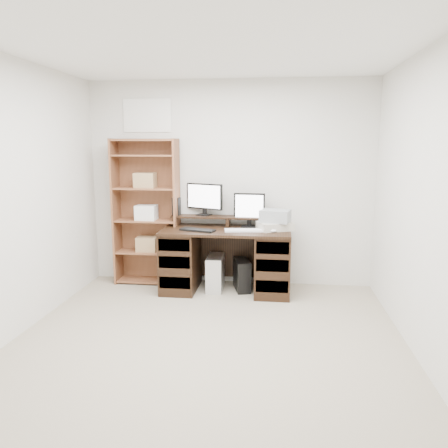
% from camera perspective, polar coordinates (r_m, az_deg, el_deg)
% --- Properties ---
extents(room, '(3.54, 4.04, 2.54)m').
position_cam_1_polar(room, '(3.44, -2.87, 2.31)').
color(room, tan).
rests_on(room, ground).
extents(desk, '(1.50, 0.70, 0.75)m').
position_cam_1_polar(desk, '(5.21, 0.28, -4.57)').
color(desk, black).
rests_on(desk, ground).
extents(riser_shelf, '(1.40, 0.22, 0.12)m').
position_cam_1_polar(riser_shelf, '(5.31, 0.54, 0.74)').
color(riser_shelf, black).
rests_on(riser_shelf, desk).
extents(monitor_wide, '(0.47, 0.22, 0.39)m').
position_cam_1_polar(monitor_wide, '(5.36, -2.57, 3.46)').
color(monitor_wide, black).
rests_on(monitor_wide, riser_shelf).
extents(monitor_small, '(0.37, 0.15, 0.41)m').
position_cam_1_polar(monitor_small, '(5.24, 3.33, 2.02)').
color(monitor_small, black).
rests_on(monitor_small, desk).
extents(speaker, '(0.10, 0.10, 0.22)m').
position_cam_1_polar(speaker, '(5.41, -6.23, 2.31)').
color(speaker, black).
rests_on(speaker, riser_shelf).
extents(keyboard_black, '(0.43, 0.24, 0.02)m').
position_cam_1_polar(keyboard_black, '(5.02, -3.47, -0.79)').
color(keyboard_black, black).
rests_on(keyboard_black, desk).
extents(keyboard_white, '(0.48, 0.20, 0.02)m').
position_cam_1_polar(keyboard_white, '(5.01, 2.76, -0.83)').
color(keyboard_white, white).
rests_on(keyboard_white, desk).
extents(mouse, '(0.10, 0.07, 0.04)m').
position_cam_1_polar(mouse, '(4.96, 6.38, -0.89)').
color(mouse, silver).
rests_on(mouse, desk).
extents(printer, '(0.45, 0.41, 0.09)m').
position_cam_1_polar(printer, '(5.11, 6.68, -0.26)').
color(printer, '#B8B2A1').
rests_on(printer, desk).
extents(basket, '(0.38, 0.31, 0.14)m').
position_cam_1_polar(basket, '(5.09, 6.71, 1.04)').
color(basket, '#8E9498').
rests_on(basket, printer).
extents(tower_silver, '(0.19, 0.42, 0.41)m').
position_cam_1_polar(tower_silver, '(5.29, -1.15, -6.38)').
color(tower_silver, silver).
rests_on(tower_silver, ground).
extents(tower_black, '(0.25, 0.40, 0.37)m').
position_cam_1_polar(tower_black, '(5.29, 2.36, -6.65)').
color(tower_black, black).
rests_on(tower_black, ground).
extents(bookshelf, '(0.80, 0.30, 1.80)m').
position_cam_1_polar(bookshelf, '(5.51, -10.03, 1.72)').
color(bookshelf, brown).
rests_on(bookshelf, ground).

